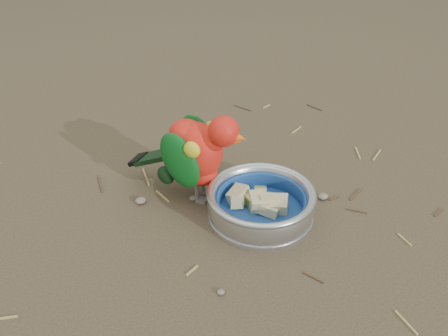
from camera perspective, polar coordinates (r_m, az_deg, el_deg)
name	(u,v)px	position (r m, az deg, el deg)	size (l,w,h in m)	color
ground	(237,226)	(0.96, 1.50, -6.67)	(60.00, 60.00, 0.00)	#473A29
food_bowl	(260,214)	(0.98, 4.17, -5.21)	(0.21, 0.21, 0.02)	#B2B2BA
bowl_wall	(261,201)	(0.96, 4.24, -3.80)	(0.21, 0.21, 0.04)	#B2B2BA
fruit_wedges	(261,204)	(0.96, 4.23, -4.13)	(0.12, 0.12, 0.03)	#C1B680
lory_parrot	(197,158)	(0.98, -3.10, 1.19)	(0.11, 0.23, 0.19)	red
ground_debris	(214,221)	(0.96, -1.13, -6.08)	(0.90, 0.80, 0.01)	tan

